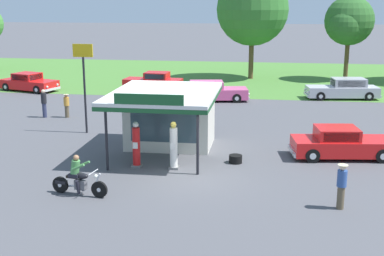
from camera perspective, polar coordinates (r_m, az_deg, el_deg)
ground_plane at (r=21.52m, az=0.07°, el=-5.48°), size 300.00×300.00×0.00m
grass_verge_strip at (r=50.67m, az=5.03°, el=5.76°), size 120.00×24.00×0.01m
service_station_kiosk at (r=25.47m, az=-2.56°, el=1.68°), size 4.85×6.50×3.46m
gas_pump_nearside at (r=22.69m, az=-6.20°, el=-2.03°), size 0.44×0.44×2.06m
gas_pump_offside at (r=22.33m, az=-2.05°, el=-2.15°), size 0.44×0.44×2.11m
motorcycle_with_rider at (r=19.87m, az=-12.50°, el=-5.49°), size 2.29×0.74×1.58m
featured_classic_sedan at (r=25.00m, az=16.27°, el=-1.70°), size 5.02×2.42×1.45m
parked_car_back_row_far_left at (r=42.06m, az=-4.27°, el=5.06°), size 4.94×2.14×1.55m
parked_car_back_row_centre at (r=40.21m, az=16.45°, el=4.13°), size 5.59×2.47×1.55m
parked_car_second_row_spare at (r=44.17m, az=-17.66°, el=4.81°), size 5.24×3.20×1.45m
parked_car_back_row_centre_left at (r=37.86m, az=2.04°, el=4.06°), size 5.68×2.78×1.44m
bystander_chatting_near_pumps at (r=33.56m, az=-16.09°, el=2.72°), size 0.34×0.34×1.79m
bystander_strolling_foreground at (r=33.22m, az=-13.73°, el=2.48°), size 0.34×0.34×1.49m
bystander_admiring_sedan at (r=18.83m, az=16.25°, el=-6.09°), size 0.36×0.36×1.65m
tree_oak_left at (r=48.60m, az=6.83°, el=12.78°), size 6.60×6.60×9.68m
tree_oak_far_right at (r=49.33m, az=16.94°, el=11.15°), size 4.44×4.67×7.63m
roadside_pole_sign at (r=28.63m, az=-11.90°, el=5.98°), size 1.10×0.12×4.91m
spare_tire_stack at (r=23.41m, az=4.85°, el=-3.44°), size 0.60×0.60×0.36m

